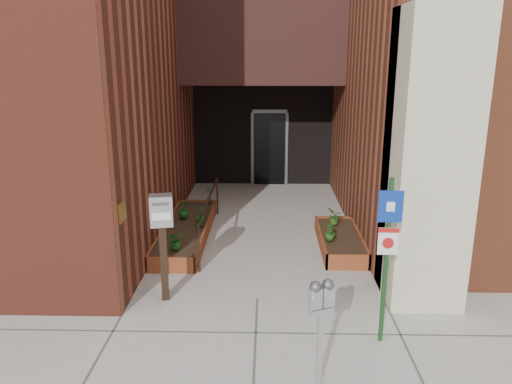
{
  "coord_description": "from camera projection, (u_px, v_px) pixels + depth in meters",
  "views": [
    {
      "loc": [
        0.15,
        -7.14,
        3.74
      ],
      "look_at": [
        -0.06,
        1.8,
        1.26
      ],
      "focal_mm": 35.0,
      "sensor_mm": 36.0,
      "label": 1
    }
  ],
  "objects": [
    {
      "name": "planter_right",
      "position": [
        340.0,
        241.0,
        9.93
      ],
      "size": [
        0.8,
        2.2,
        0.3
      ],
      "color": "maroon",
      "rests_on": "ground"
    },
    {
      "name": "architecture",
      "position": [
        256.0,
        5.0,
        13.19
      ],
      "size": [
        20.0,
        14.6,
        10.0
      ],
      "color": "brown",
      "rests_on": "ground"
    },
    {
      "name": "shrub_left_c",
      "position": [
        184.0,
        209.0,
        10.8
      ],
      "size": [
        0.27,
        0.27,
        0.38
      ],
      "primitive_type": "imported",
      "rotation": [
        0.0,
        0.0,
        3.47
      ],
      "color": "#18571A",
      "rests_on": "planter_left"
    },
    {
      "name": "sign_post",
      "position": [
        387.0,
        244.0,
        6.36
      ],
      "size": [
        0.31,
        0.08,
        2.27
      ],
      "color": "#163E19",
      "rests_on": "ground"
    },
    {
      "name": "shrub_right_b",
      "position": [
        330.0,
        232.0,
        9.54
      ],
      "size": [
        0.17,
        0.17,
        0.31
      ],
      "primitive_type": "imported",
      "rotation": [
        0.0,
        0.0,
        3.18
      ],
      "color": "#20601B",
      "rests_on": "planter_right"
    },
    {
      "name": "shrub_right_a",
      "position": [
        330.0,
        232.0,
        9.49
      ],
      "size": [
        0.23,
        0.23,
        0.33
      ],
      "primitive_type": "imported",
      "rotation": [
        0.0,
        0.0,
        1.33
      ],
      "color": "#204F16",
      "rests_on": "planter_right"
    },
    {
      "name": "shrub_left_d",
      "position": [
        209.0,
        195.0,
        11.92
      ],
      "size": [
        0.25,
        0.25,
        0.38
      ],
      "primitive_type": "imported",
      "rotation": [
        0.0,
        0.0,
        5.01
      ],
      "color": "#1C6221",
      "rests_on": "planter_left"
    },
    {
      "name": "handrail",
      "position": [
        209.0,
        204.0,
        10.26
      ],
      "size": [
        0.04,
        3.34,
        0.9
      ],
      "color": "black",
      "rests_on": "ground"
    },
    {
      "name": "planter_left",
      "position": [
        186.0,
        231.0,
        10.48
      ],
      "size": [
        0.9,
        3.6,
        0.3
      ],
      "color": "maroon",
      "rests_on": "ground"
    },
    {
      "name": "ground",
      "position": [
        257.0,
        299.0,
        7.88
      ],
      "size": [
        80.0,
        80.0,
        0.0
      ],
      "primitive_type": "plane",
      "color": "#9E9991",
      "rests_on": "ground"
    },
    {
      "name": "shrub_right_c",
      "position": [
        334.0,
        216.0,
        10.38
      ],
      "size": [
        0.37,
        0.37,
        0.35
      ],
      "primitive_type": "imported",
      "rotation": [
        0.0,
        0.0,
        4.5
      ],
      "color": "#2C5F1B",
      "rests_on": "planter_right"
    },
    {
      "name": "parking_meter",
      "position": [
        321.0,
        305.0,
        5.58
      ],
      "size": [
        0.31,
        0.2,
        1.33
      ],
      "color": "#A8A8AA",
      "rests_on": "ground"
    },
    {
      "name": "shrub_left_b",
      "position": [
        200.0,
        216.0,
        10.33
      ],
      "size": [
        0.24,
        0.24,
        0.4
      ],
      "primitive_type": "imported",
      "rotation": [
        0.0,
        0.0,
        1.7
      ],
      "color": "#1A5618",
      "rests_on": "planter_left"
    },
    {
      "name": "payment_dropbox",
      "position": [
        162.0,
        225.0,
        7.55
      ],
      "size": [
        0.38,
        0.32,
        1.71
      ],
      "color": "black",
      "rests_on": "ground"
    },
    {
      "name": "shrub_left_a",
      "position": [
        176.0,
        240.0,
        9.08
      ],
      "size": [
        0.44,
        0.44,
        0.34
      ],
      "primitive_type": "imported",
      "rotation": [
        0.0,
        0.0,
        0.69
      ],
      "color": "#175117",
      "rests_on": "planter_left"
    }
  ]
}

